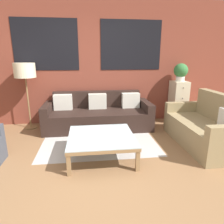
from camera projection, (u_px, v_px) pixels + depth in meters
ground_plane at (96, 177)px, 2.66m from camera, size 16.00×16.00×0.00m
wall_back_brick at (90, 63)px, 4.62m from camera, size 8.40×0.09×2.80m
rug at (99, 141)px, 3.80m from camera, size 2.11×1.51×0.00m
couch_dark at (98, 115)px, 4.47m from camera, size 2.32×0.88×0.78m
settee_vintage at (206, 128)px, 3.58m from camera, size 0.80×1.63×0.92m
coffee_table at (101, 138)px, 3.12m from camera, size 1.02×1.02×0.36m
floor_lamp at (25, 72)px, 4.18m from camera, size 0.44×0.44×1.43m
drawer_cabinet at (178, 102)px, 4.84m from camera, size 0.35×0.43×0.99m
potted_plant at (181, 71)px, 4.64m from camera, size 0.32×0.32×0.41m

